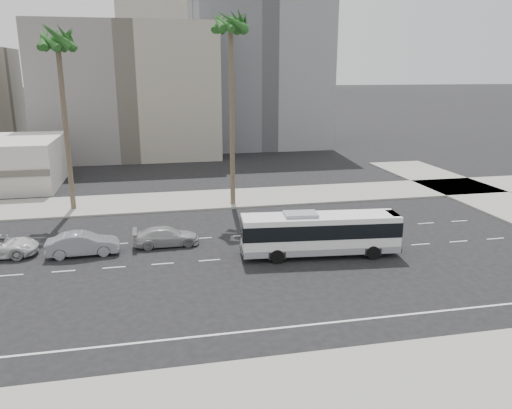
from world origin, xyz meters
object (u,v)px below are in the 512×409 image
object	(u,v)px
car_a	(166,236)
car_b	(83,244)
city_bus	(320,233)
palm_mid	(58,46)
palm_near	(231,28)

from	to	relation	value
car_a	car_b	xyz separation A→B (m)	(-5.50, -0.78, 0.11)
city_bus	car_b	bearing A→B (deg)	173.46
city_bus	car_a	size ratio (longest dim) A/B	2.32
city_bus	palm_mid	world-z (taller)	palm_mid
car_b	car_a	bearing A→B (deg)	-84.14
car_a	palm_mid	distance (m)	18.81
car_b	palm_mid	size ratio (longest dim) A/B	0.30
palm_near	palm_mid	bearing A→B (deg)	174.75
palm_near	car_b	bearing A→B (deg)	-138.41
palm_mid	city_bus	bearing A→B (deg)	-40.48
car_b	palm_mid	world-z (taller)	palm_mid
city_bus	palm_mid	distance (m)	26.20
palm_near	car_a	bearing A→B (deg)	-123.06
car_a	palm_near	xyz separation A→B (m)	(6.32, 9.71, 14.64)
car_a	palm_mid	bearing A→B (deg)	32.75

